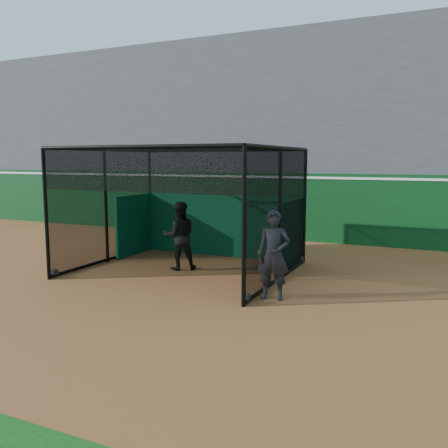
% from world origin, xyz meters
% --- Properties ---
extents(ground, '(120.00, 120.00, 0.00)m').
position_xyz_m(ground, '(0.00, 0.00, 0.00)').
color(ground, brown).
rests_on(ground, ground).
extents(outfield_wall, '(50.00, 0.50, 2.50)m').
position_xyz_m(outfield_wall, '(0.00, 8.50, 1.29)').
color(outfield_wall, '#0A3C15').
rests_on(outfield_wall, ground).
extents(grandstand, '(50.00, 7.85, 8.95)m').
position_xyz_m(grandstand, '(0.00, 12.27, 4.48)').
color(grandstand, '#4C4C4F').
rests_on(grandstand, ground).
extents(batting_cage, '(5.40, 4.71, 3.28)m').
position_xyz_m(batting_cage, '(-0.38, 2.39, 1.64)').
color(batting_cage, black).
rests_on(batting_cage, ground).
extents(batter, '(1.15, 1.11, 1.87)m').
position_xyz_m(batter, '(-0.60, 2.42, 0.93)').
color(batter, black).
rests_on(batter, ground).
extents(on_deck_player, '(0.79, 0.60, 1.94)m').
position_xyz_m(on_deck_player, '(2.65, 0.84, 0.97)').
color(on_deck_player, black).
rests_on(on_deck_player, ground).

